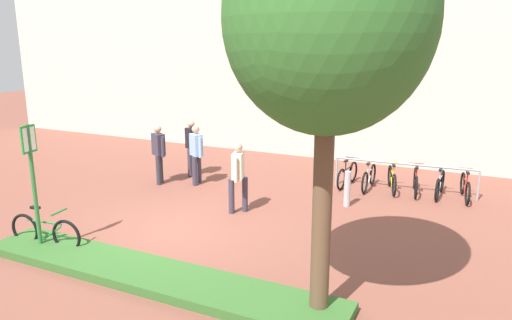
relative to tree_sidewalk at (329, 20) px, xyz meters
The scene contains 12 objects.
ground_plane 6.05m from the tree_sidewalk, 154.49° to the left, with size 60.00×60.00×0.00m, color brown.
building_facade 10.91m from the tree_sidewalk, 110.90° to the left, with size 28.00×1.20×10.00m, color beige.
planter_strip 5.14m from the tree_sidewalk, behind, with size 7.00×1.10×0.16m, color #336028.
tree_sidewalk is the anchor object (origin of this frame).
parking_sign_post 6.21m from the tree_sidewalk, behind, with size 0.09×0.36×2.52m.
bike_at_sign 6.86m from the tree_sidewalk, behind, with size 1.68×0.42×0.86m.
bike_rack_cluster 7.83m from the tree_sidewalk, 88.73° to the left, with size 3.75×1.71×0.83m.
bollard_steel 6.34m from the tree_sidewalk, 100.59° to the left, with size 0.16×0.16×0.90m, color #ADADB2.
person_shirt_white 8.01m from the tree_sidewalk, 136.90° to the left, with size 0.53×0.43×1.72m.
person_shirt_blue 5.70m from the tree_sidewalk, 132.72° to the left, with size 0.37×0.59×1.72m.
person_suited_navy 8.48m from the tree_sidewalk, 144.16° to the left, with size 0.56×0.39×1.72m.
person_suited_dark 8.88m from the tree_sidewalk, 136.23° to the left, with size 0.54×0.45×1.72m.
Camera 1 is at (5.81, -8.02, 3.98)m, focal length 33.43 mm.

